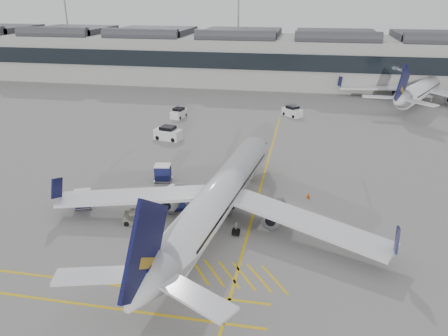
% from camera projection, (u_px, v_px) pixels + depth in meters
% --- Properties ---
extents(ground, '(220.00, 220.00, 0.00)m').
position_uv_depth(ground, '(147.00, 221.00, 42.45)').
color(ground, gray).
rests_on(ground, ground).
extents(terminal, '(200.00, 20.45, 12.40)m').
position_uv_depth(terminal, '(249.00, 57.00, 105.64)').
color(terminal, '#9E9E99').
rests_on(terminal, ground).
extents(light_masts, '(113.00, 0.60, 25.45)m').
position_uv_depth(light_masts, '(251.00, 17.00, 115.62)').
color(light_masts, slate).
rests_on(light_masts, ground).
extents(apron_markings, '(0.25, 60.00, 0.01)m').
position_uv_depth(apron_markings, '(261.00, 187.00, 49.80)').
color(apron_markings, gold).
rests_on(apron_markings, ground).
extents(airliner_main, '(32.00, 35.16, 9.37)m').
position_uv_depth(airliner_main, '(218.00, 198.00, 40.96)').
color(airliner_main, silver).
rests_on(airliner_main, ground).
extents(airliner_far, '(30.01, 33.10, 9.58)m').
position_uv_depth(airliner_far, '(423.00, 89.00, 86.67)').
color(airliner_far, silver).
rests_on(airliner_far, ground).
extents(belt_loader, '(5.16, 3.33, 2.06)m').
position_uv_depth(belt_loader, '(207.00, 202.00, 44.90)').
color(belt_loader, beige).
rests_on(belt_loader, ground).
extents(baggage_cart_a, '(2.25, 2.05, 1.95)m').
position_uv_depth(baggage_cart_a, '(175.00, 196.00, 45.29)').
color(baggage_cart_a, gray).
rests_on(baggage_cart_a, ground).
extents(baggage_cart_b, '(2.22, 2.07, 1.86)m').
position_uv_depth(baggage_cart_b, '(176.00, 202.00, 44.00)').
color(baggage_cart_b, gray).
rests_on(baggage_cart_b, ground).
extents(baggage_cart_c, '(2.17, 1.88, 2.04)m').
position_uv_depth(baggage_cart_c, '(163.00, 173.00, 50.97)').
color(baggage_cart_c, gray).
rests_on(baggage_cart_c, ground).
extents(baggage_cart_d, '(2.20, 2.04, 1.86)m').
position_uv_depth(baggage_cart_d, '(83.00, 199.00, 44.73)').
color(baggage_cart_d, gray).
rests_on(baggage_cart_d, ground).
extents(ramp_agent_a, '(0.72, 0.78, 1.79)m').
position_uv_depth(ramp_agent_a, '(208.00, 193.00, 46.35)').
color(ramp_agent_a, '#F05A0C').
rests_on(ramp_agent_a, ground).
extents(ramp_agent_b, '(0.95, 0.89, 1.56)m').
position_uv_depth(ramp_agent_b, '(197.00, 191.00, 46.89)').
color(ramp_agent_b, '#DA5D0B').
rests_on(ramp_agent_b, ground).
extents(pushback_tug, '(2.55, 1.87, 1.29)m').
position_uv_depth(pushback_tug, '(136.00, 218.00, 41.89)').
color(pushback_tug, '#57594B').
rests_on(pushback_tug, ground).
extents(safety_cone_nose, '(0.32, 0.32, 0.45)m').
position_uv_depth(safety_cone_nose, '(262.00, 159.00, 57.56)').
color(safety_cone_nose, '#F24C0A').
rests_on(safety_cone_nose, ground).
extents(safety_cone_engine, '(0.41, 0.41, 0.56)m').
position_uv_depth(safety_cone_engine, '(308.00, 196.00, 47.06)').
color(safety_cone_engine, '#F24C0A').
rests_on(safety_cone_engine, ground).
extents(service_van_left, '(4.33, 2.81, 2.05)m').
position_uv_depth(service_van_left, '(168.00, 134.00, 65.62)').
color(service_van_left, silver).
rests_on(service_van_left, ground).
extents(service_van_mid, '(2.37, 3.71, 1.77)m').
position_uv_depth(service_van_mid, '(179.00, 113.00, 77.12)').
color(service_van_mid, silver).
rests_on(service_van_mid, ground).
extents(service_van_right, '(3.91, 3.85, 1.88)m').
position_uv_depth(service_van_right, '(292.00, 112.00, 78.02)').
color(service_van_right, silver).
rests_on(service_van_right, ground).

